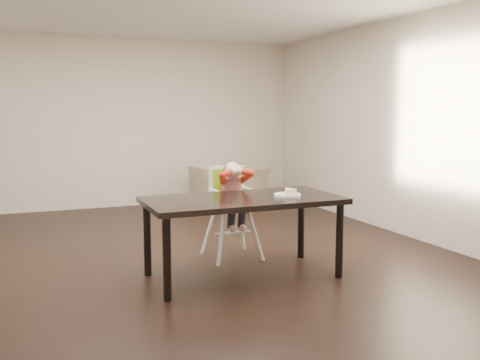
# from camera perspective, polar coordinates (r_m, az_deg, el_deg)

# --- Properties ---
(ground) EXTENTS (7.00, 7.00, 0.00)m
(ground) POSITION_cam_1_polar(r_m,az_deg,el_deg) (5.57, -7.10, -8.78)
(ground) COLOR black
(ground) RESTS_ON ground
(room_walls) EXTENTS (6.02, 7.02, 2.71)m
(room_walls) POSITION_cam_1_polar(r_m,az_deg,el_deg) (5.36, -7.42, 10.63)
(room_walls) COLOR beige
(room_walls) RESTS_ON ground
(dining_table) EXTENTS (1.80, 0.90, 0.75)m
(dining_table) POSITION_cam_1_polar(r_m,az_deg,el_deg) (4.96, 0.29, -2.79)
(dining_table) COLOR black
(dining_table) RESTS_ON ground
(high_chair) EXTENTS (0.43, 0.43, 1.02)m
(high_chair) POSITION_cam_1_polar(r_m,az_deg,el_deg) (5.62, -0.98, -1.10)
(high_chair) COLOR white
(high_chair) RESTS_ON ground
(plate) EXTENTS (0.33, 0.33, 0.07)m
(plate) POSITION_cam_1_polar(r_m,az_deg,el_deg) (5.03, 5.14, -1.46)
(plate) COLOR white
(plate) RESTS_ON dining_table
(armchair) EXTENTS (1.15, 0.89, 0.89)m
(armchair) POSITION_cam_1_polar(r_m,az_deg,el_deg) (8.61, -1.16, 0.04)
(armchair) COLOR tan
(armchair) RESTS_ON ground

